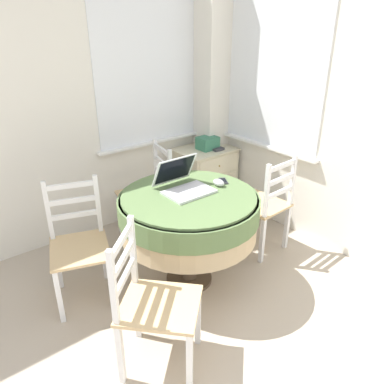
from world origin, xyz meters
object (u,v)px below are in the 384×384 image
at_px(laptop, 184,184).
at_px(dining_chair_left_flank, 79,245).
at_px(dining_chair_near_right_window, 263,205).
at_px(storage_box, 208,143).
at_px(corner_cabinet, 204,177).
at_px(computer_mouse, 219,183).
at_px(round_dining_table, 189,213).
at_px(cell_phone, 223,181).
at_px(book_on_cabinet, 215,148).
at_px(dining_chair_camera_near, 152,304).
at_px(dining_chair_near_back_window, 149,194).

distance_m(laptop, dining_chair_left_flank, 0.87).
bearing_deg(dining_chair_near_right_window, laptop, 171.23).
xyz_separation_m(dining_chair_near_right_window, storage_box, (0.19, 0.96, 0.29)).
bearing_deg(laptop, dining_chair_near_right_window, -8.77).
height_order(dining_chair_near_right_window, corner_cabinet, dining_chair_near_right_window).
relative_size(computer_mouse, storage_box, 0.50).
bearing_deg(storage_box, dining_chair_near_right_window, -101.11).
distance_m(round_dining_table, storage_box, 1.36).
distance_m(cell_phone, dining_chair_left_flank, 1.17).
height_order(dining_chair_left_flank, book_on_cabinet, dining_chair_left_flank).
height_order(dining_chair_left_flank, storage_box, dining_chair_left_flank).
bearing_deg(corner_cabinet, dining_chair_near_right_window, -99.82).
height_order(dining_chair_near_right_window, dining_chair_camera_near, same).
relative_size(computer_mouse, book_on_cabinet, 0.55).
bearing_deg(dining_chair_near_back_window, corner_cabinet, 11.77).
bearing_deg(round_dining_table, dining_chair_near_right_window, -2.54).
bearing_deg(cell_phone, storage_box, 55.34).
height_order(round_dining_table, cell_phone, cell_phone).
xyz_separation_m(corner_cabinet, storage_box, (0.02, -0.02, 0.39)).
bearing_deg(corner_cabinet, computer_mouse, -125.64).
height_order(round_dining_table, dining_chair_left_flank, dining_chair_left_flank).
height_order(dining_chair_near_back_window, dining_chair_camera_near, same).
bearing_deg(dining_chair_left_flank, round_dining_table, -26.79).
distance_m(dining_chair_near_right_window, corner_cabinet, 1.01).
xyz_separation_m(computer_mouse, cell_phone, (0.08, 0.04, -0.02)).
distance_m(round_dining_table, laptop, 0.22).
height_order(laptop, corner_cabinet, laptop).
height_order(computer_mouse, storage_box, computer_mouse).
height_order(laptop, cell_phone, laptop).
bearing_deg(cell_phone, computer_mouse, -155.96).
bearing_deg(book_on_cabinet, dining_chair_near_back_window, -173.47).
bearing_deg(cell_phone, dining_chair_left_flank, 162.53).
distance_m(laptop, storage_box, 1.28).
height_order(computer_mouse, cell_phone, computer_mouse).
height_order(dining_chair_near_right_window, storage_box, dining_chair_near_right_window).
bearing_deg(laptop, cell_phone, -10.32).
bearing_deg(book_on_cabinet, round_dining_table, -139.77).
height_order(laptop, dining_chair_camera_near, laptop).
relative_size(cell_phone, dining_chair_near_right_window, 0.15).
bearing_deg(corner_cabinet, storage_box, -47.66).
distance_m(computer_mouse, cell_phone, 0.09).
height_order(computer_mouse, dining_chair_left_flank, dining_chair_left_flank).
bearing_deg(dining_chair_near_back_window, dining_chair_left_flank, -153.95).
distance_m(round_dining_table, dining_chair_left_flank, 0.82).
xyz_separation_m(dining_chair_near_back_window, dining_chair_near_right_window, (0.65, -0.81, 0.00)).
bearing_deg(dining_chair_left_flank, storage_box, 18.53).
bearing_deg(laptop, dining_chair_left_flank, 159.41).
bearing_deg(dining_chair_camera_near, storage_box, 40.77).
relative_size(laptop, cell_phone, 2.72).
relative_size(round_dining_table, corner_cabinet, 1.57).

